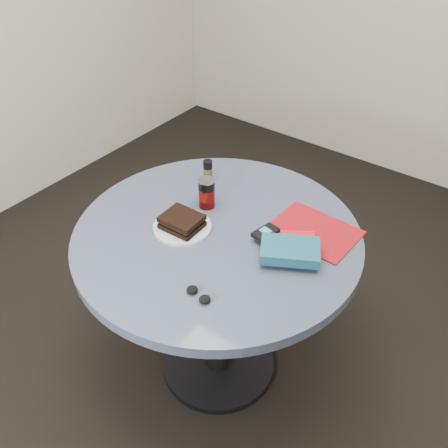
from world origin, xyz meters
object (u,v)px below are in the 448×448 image
Objects in this scene: plate at (182,227)px; headphones at (198,295)px; sandwich at (182,222)px; pepper_grinder at (208,170)px; table at (217,267)px; magazine at (314,231)px; soda_can at (207,193)px; mp3_player at (265,232)px; red_book at (289,243)px; novel at (290,251)px.

plate is 0.33m from headphones.
pepper_grinder is (-0.13, 0.31, 0.01)m from sandwich.
table is 11.81× the size of pepper_grinder.
sandwich is at bearing -142.31° from magazine.
magazine is (0.50, -0.04, -0.04)m from pepper_grinder.
soda_can reaches higher than table.
magazine is 2.90× the size of mp3_player.
mp3_player reaches higher than magazine.
mp3_player is at bearing -24.46° from pepper_grinder.
plate is 1.78× the size of soda_can.
plate is at bearing -143.19° from magazine.
pepper_grinder is 0.48× the size of red_book.
headphones is (-0.01, -0.35, -0.02)m from mp3_player.
pepper_grinder is at bearing 125.54° from headphones.
red_book is at bearing 22.35° from plate.
plate is 2.40× the size of pepper_grinder.
mp3_player is (-0.12, 0.04, -0.01)m from novel.
plate is at bearing 138.68° from headphones.
magazine is 0.12m from red_book.
novel is (0.50, -0.22, -0.01)m from pepper_grinder.
magazine is 0.50m from headphones.
soda_can is at bearing 144.15° from red_book.
plate is at bearing -68.00° from pepper_grinder.
novel reaches higher than mp3_player.
novel is (0.27, 0.03, 0.20)m from table.
sandwich is 1.18× the size of soda_can.
pepper_grinder is at bearing 177.66° from magazine.
sandwich is 0.39m from novel.
plate is (-0.11, -0.06, 0.17)m from table.
soda_can is 0.40× the size of magazine.
pepper_grinder is (-0.12, 0.30, 0.04)m from plate.
plate is 0.39m from novel.
soda_can is 1.21× the size of headphones.
headphones is (0.37, -0.52, -0.03)m from pepper_grinder.
red_book is 0.38m from headphones.
pepper_grinder reaches higher than table.
plate is 0.46m from magazine.
plate is 2.04× the size of mp3_player.
mp3_player is (0.15, 0.07, 0.19)m from table.
soda_can is at bearing 125.05° from headphones.
sandwich is 0.47× the size of magazine.
sandwich is at bearing 169.82° from red_book.
mp3_player is at bearing 24.49° from table.
soda_can is at bearing -163.03° from magazine.
headphones reaches higher than plate.
red_book is (-0.03, -0.12, 0.01)m from magazine.
novel is (0.00, -0.18, 0.04)m from magazine.
magazine is at bearing 14.64° from soda_can.
plate is at bearing 132.00° from sandwich.
pepper_grinder is (-0.11, 0.14, -0.01)m from soda_can.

